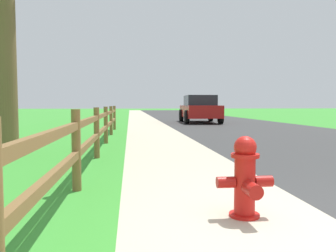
% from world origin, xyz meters
% --- Properties ---
extents(ground_plane, '(120.00, 120.00, 0.00)m').
position_xyz_m(ground_plane, '(0.00, 25.00, 0.00)').
color(ground_plane, green).
extents(road_asphalt, '(7.00, 66.00, 0.01)m').
position_xyz_m(road_asphalt, '(3.50, 27.00, 0.00)').
color(road_asphalt, '#353535').
rests_on(road_asphalt, ground).
extents(curb_concrete, '(6.00, 66.00, 0.01)m').
position_xyz_m(curb_concrete, '(-3.00, 27.00, 0.00)').
color(curb_concrete, '#BBB198').
rests_on(curb_concrete, ground).
extents(grass_verge, '(5.00, 66.00, 0.00)m').
position_xyz_m(grass_verge, '(-4.50, 27.00, 0.01)').
color(grass_verge, green).
rests_on(grass_verge, ground).
extents(fire_hydrant, '(0.54, 0.45, 0.77)m').
position_xyz_m(fire_hydrant, '(-0.81, 0.93, 0.38)').
color(fire_hydrant, red).
rests_on(fire_hydrant, ground).
extents(rail_fence, '(0.11, 12.71, 1.01)m').
position_xyz_m(rail_fence, '(-2.54, 5.87, 0.59)').
color(rail_fence, brown).
rests_on(rail_fence, ground).
extents(parked_suv_red, '(2.24, 4.57, 1.60)m').
position_xyz_m(parked_suv_red, '(2.19, 17.28, 0.81)').
color(parked_suv_red, maroon).
rests_on(parked_suv_red, ground).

